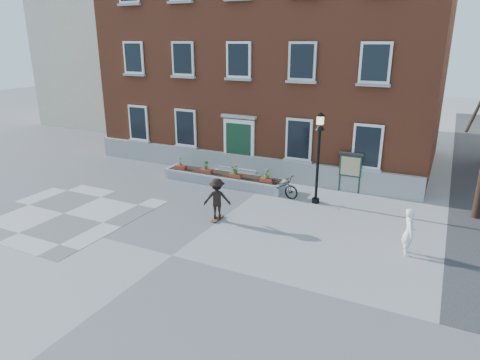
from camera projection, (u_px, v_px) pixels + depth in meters
The scene contains 10 objects.
ground at pixel (172, 256), 13.97m from camera, with size 100.00×100.00×0.00m, color gray.
checker_patch at pixel (64, 213), 17.35m from camera, with size 6.00×6.00×0.01m, color #5E5E61.
distant_building at pixel (129, 43), 36.57m from camera, with size 10.00×12.00×13.00m, color beige.
bicycle at pixel (279, 186), 19.14m from camera, with size 0.66×1.91×1.00m, color black.
bystander at pixel (409, 232), 13.84m from camera, with size 0.58×0.38×1.59m, color white.
brick_building at pixel (278, 47), 24.75m from camera, with size 18.40×10.85×12.60m.
planter_assembly at pixel (223, 178), 20.82m from camera, with size 6.20×1.12×1.15m.
lamp_post at pixel (319, 146), 17.73m from camera, with size 0.40×0.40×3.93m.
notice_board at pixel (351, 166), 19.44m from camera, with size 1.10×0.16×1.87m.
skateboarder at pixel (217, 199), 16.49m from camera, with size 1.21×1.01×1.70m.
Camera 1 is at (7.54, -10.22, 6.70)m, focal length 32.00 mm.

